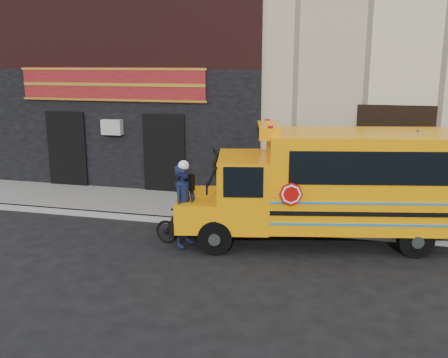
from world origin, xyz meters
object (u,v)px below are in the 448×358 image
school_bus (333,182)px  bicycle (184,228)px  cyclist (184,208)px  sign_pole (413,180)px

school_bus → bicycle: school_bus is taller
cyclist → sign_pole: bearing=-56.8°
school_bus → cyclist: school_bus is taller
school_bus → cyclist: bearing=-159.4°
bicycle → cyclist: (0.05, -0.08, 0.53)m
sign_pole → bicycle: 5.71m
school_bus → bicycle: size_ratio=4.71×
sign_pole → cyclist: 5.61m
cyclist → bicycle: bearing=47.0°
bicycle → cyclist: 0.54m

